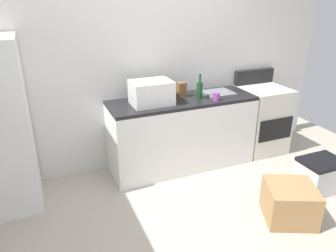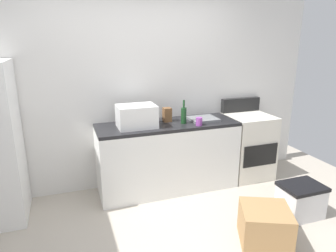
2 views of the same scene
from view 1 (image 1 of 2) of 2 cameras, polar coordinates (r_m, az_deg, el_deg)
name	(u,v)px [view 1 (image 1 of 2)]	position (r m, az deg, el deg)	size (l,w,h in m)	color
ground_plane	(206,228)	(3.25, 6.74, -17.48)	(6.00, 6.00, 0.00)	#B2A899
wall_back	(149,62)	(3.98, -3.46, 11.23)	(5.00, 0.10, 2.60)	silver
kitchen_counter	(182,133)	(4.04, 2.50, -1.28)	(1.80, 0.60, 0.90)	white
stove_oven	(261,118)	(4.65, 16.23, 1.32)	(0.60, 0.61, 1.10)	silver
microwave	(151,93)	(3.66, -2.97, 5.95)	(0.46, 0.34, 0.27)	white
sink_basin	(218,93)	(4.10, 8.92, 5.79)	(0.36, 0.32, 0.03)	slate
wine_bottle	(200,90)	(3.87, 5.63, 6.43)	(0.07, 0.07, 0.30)	#193F1E
coffee_mug	(216,97)	(3.83, 8.58, 5.16)	(0.08, 0.08, 0.10)	purple
knife_block	(181,90)	(3.94, 2.39, 6.48)	(0.10, 0.10, 0.18)	brown
cardboard_box_large	(289,202)	(3.45, 20.78, -12.58)	(0.46, 0.46, 0.36)	#A37A4C
storage_bin	(320,175)	(4.02, 25.38, -7.84)	(0.46, 0.36, 0.38)	silver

